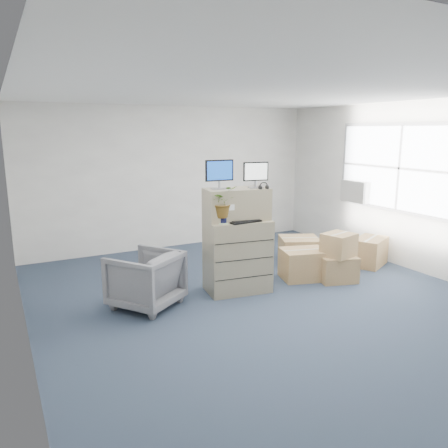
{
  "coord_description": "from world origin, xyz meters",
  "views": [
    {
      "loc": [
        -3.17,
        -4.69,
        2.34
      ],
      "look_at": [
        -0.49,
        0.4,
        1.09
      ],
      "focal_mm": 35.0,
      "sensor_mm": 36.0,
      "label": 1
    }
  ],
  "objects_px": {
    "monitor_left": "(219,173)",
    "water_bottle": "(244,209)",
    "monitor_right": "(256,173)",
    "filing_cabinet_lower": "(238,256)",
    "office_chair": "(145,277)",
    "potted_plant": "(222,206)",
    "keyboard": "(245,221)"
  },
  "relations": [
    {
      "from": "monitor_left",
      "to": "water_bottle",
      "type": "distance_m",
      "value": 0.66
    },
    {
      "from": "monitor_right",
      "to": "filing_cabinet_lower",
      "type": "bearing_deg",
      "value": -176.09
    },
    {
      "from": "monitor_left",
      "to": "monitor_right",
      "type": "distance_m",
      "value": 0.53
    },
    {
      "from": "filing_cabinet_lower",
      "to": "monitor_left",
      "type": "height_order",
      "value": "monitor_left"
    },
    {
      "from": "water_bottle",
      "to": "office_chair",
      "type": "height_order",
      "value": "water_bottle"
    },
    {
      "from": "filing_cabinet_lower",
      "to": "potted_plant",
      "type": "distance_m",
      "value": 0.83
    },
    {
      "from": "filing_cabinet_lower",
      "to": "keyboard",
      "type": "distance_m",
      "value": 0.57
    },
    {
      "from": "filing_cabinet_lower",
      "to": "keyboard",
      "type": "relative_size",
      "value": 2.26
    },
    {
      "from": "monitor_right",
      "to": "water_bottle",
      "type": "height_order",
      "value": "monitor_right"
    },
    {
      "from": "monitor_right",
      "to": "office_chair",
      "type": "bearing_deg",
      "value": -173.25
    },
    {
      "from": "monitor_right",
      "to": "office_chair",
      "type": "xyz_separation_m",
      "value": [
        -1.66,
        0.08,
        -1.31
      ]
    },
    {
      "from": "filing_cabinet_lower",
      "to": "monitor_left",
      "type": "distance_m",
      "value": 1.25
    },
    {
      "from": "potted_plant",
      "to": "office_chair",
      "type": "xyz_separation_m",
      "value": [
        -1.09,
        0.12,
        -0.89
      ]
    },
    {
      "from": "monitor_left",
      "to": "monitor_right",
      "type": "bearing_deg",
      "value": -9.84
    },
    {
      "from": "keyboard",
      "to": "monitor_left",
      "type": "bearing_deg",
      "value": 130.76
    },
    {
      "from": "filing_cabinet_lower",
      "to": "monitor_left",
      "type": "xyz_separation_m",
      "value": [
        -0.24,
        0.1,
        1.22
      ]
    },
    {
      "from": "water_bottle",
      "to": "keyboard",
      "type": "bearing_deg",
      "value": -116.09
    },
    {
      "from": "monitor_left",
      "to": "keyboard",
      "type": "relative_size",
      "value": 0.89
    },
    {
      "from": "monitor_right",
      "to": "potted_plant",
      "type": "height_order",
      "value": "monitor_right"
    },
    {
      "from": "monitor_right",
      "to": "monitor_left",
      "type": "bearing_deg",
      "value": 175.52
    },
    {
      "from": "filing_cabinet_lower",
      "to": "potted_plant",
      "type": "height_order",
      "value": "potted_plant"
    },
    {
      "from": "filing_cabinet_lower",
      "to": "potted_plant",
      "type": "bearing_deg",
      "value": -159.52
    },
    {
      "from": "monitor_left",
      "to": "potted_plant",
      "type": "bearing_deg",
      "value": -102.26
    },
    {
      "from": "office_chair",
      "to": "monitor_left",
      "type": "bearing_deg",
      "value": 147.47
    },
    {
      "from": "keyboard",
      "to": "office_chair",
      "type": "distance_m",
      "value": 1.57
    },
    {
      "from": "water_bottle",
      "to": "potted_plant",
      "type": "xyz_separation_m",
      "value": [
        -0.42,
        -0.12,
        0.1
      ]
    },
    {
      "from": "filing_cabinet_lower",
      "to": "office_chair",
      "type": "distance_m",
      "value": 1.39
    },
    {
      "from": "filing_cabinet_lower",
      "to": "monitor_left",
      "type": "bearing_deg",
      "value": 164.99
    },
    {
      "from": "filing_cabinet_lower",
      "to": "monitor_left",
      "type": "relative_size",
      "value": 2.55
    },
    {
      "from": "monitor_left",
      "to": "keyboard",
      "type": "height_order",
      "value": "monitor_left"
    },
    {
      "from": "monitor_right",
      "to": "office_chair",
      "type": "relative_size",
      "value": 0.45
    },
    {
      "from": "filing_cabinet_lower",
      "to": "office_chair",
      "type": "relative_size",
      "value": 1.28
    }
  ]
}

